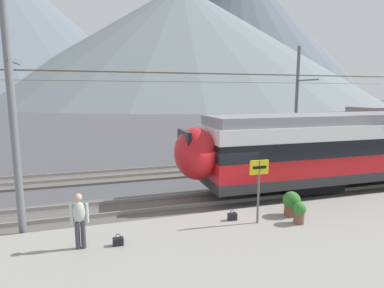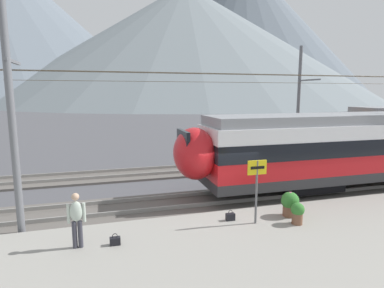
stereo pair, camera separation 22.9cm
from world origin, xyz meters
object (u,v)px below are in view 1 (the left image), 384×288
at_px(catenary_mast_far_side, 298,101).
at_px(handbag_near_sign, 232,217).
at_px(passenger_walking, 79,218).
at_px(potted_plant_platform_edge, 291,202).
at_px(catenary_mast_west, 13,116).
at_px(platform_sign, 259,177).
at_px(potted_plant_by_shelter, 299,211).
at_px(handbag_beside_passenger, 118,241).

height_order(catenary_mast_far_side, handbag_near_sign, catenary_mast_far_side).
xyz_separation_m(passenger_walking, handbag_near_sign, (5.19, 0.66, -0.81)).
distance_m(catenary_mast_far_side, potted_plant_platform_edge, 13.74).
xyz_separation_m(handbag_near_sign, potted_plant_platform_edge, (2.30, -0.23, 0.39)).
height_order(catenary_mast_west, platform_sign, catenary_mast_west).
distance_m(passenger_walking, potted_plant_by_shelter, 7.35).
relative_size(catenary_mast_far_side, passenger_walking, 22.61).
height_order(catenary_mast_west, passenger_walking, catenary_mast_west).
distance_m(handbag_beside_passenger, potted_plant_platform_edge, 6.46).
bearing_deg(handbag_beside_passenger, potted_plant_platform_edge, 5.05).
relative_size(catenary_mast_far_side, potted_plant_by_shelter, 49.40).
bearing_deg(platform_sign, potted_plant_platform_edge, 9.21).
height_order(handbag_beside_passenger, potted_plant_by_shelter, potted_plant_by_shelter).
bearing_deg(handbag_near_sign, potted_plant_platform_edge, -5.69).
distance_m(platform_sign, potted_plant_by_shelter, 1.91).
relative_size(passenger_walking, handbag_beside_passenger, 4.59).
bearing_deg(platform_sign, handbag_beside_passenger, -176.29).
relative_size(handbag_beside_passenger, potted_plant_by_shelter, 0.48).
xyz_separation_m(platform_sign, handbag_beside_passenger, (-4.88, -0.32, -1.55)).
distance_m(platform_sign, potted_plant_platform_edge, 1.94).
relative_size(handbag_near_sign, potted_plant_platform_edge, 0.42).
distance_m(catenary_mast_west, handbag_beside_passenger, 5.27).
bearing_deg(platform_sign, catenary_mast_west, 166.76).
bearing_deg(potted_plant_platform_edge, potted_plant_by_shelter, -102.61).
distance_m(platform_sign, passenger_walking, 6.00).
bearing_deg(catenary_mast_far_side, potted_plant_by_shelter, -124.02).
xyz_separation_m(catenary_mast_far_side, potted_plant_platform_edge, (-7.66, -10.86, -3.48)).
bearing_deg(passenger_walking, potted_plant_by_shelter, -2.23).
distance_m(passenger_walking, handbag_near_sign, 5.29).
xyz_separation_m(catenary_mast_west, potted_plant_platform_edge, (9.44, -1.61, -3.34)).
bearing_deg(catenary_mast_far_side, potted_plant_platform_edge, -125.18).
height_order(catenary_mast_west, handbag_near_sign, catenary_mast_west).
bearing_deg(potted_plant_by_shelter, passenger_walking, 177.77).
distance_m(handbag_beside_passenger, handbag_near_sign, 4.19).
xyz_separation_m(handbag_beside_passenger, handbag_near_sign, (4.12, 0.80, 0.01)).
bearing_deg(platform_sign, passenger_walking, -178.22).
bearing_deg(catenary_mast_west, handbag_beside_passenger, -35.74).
xyz_separation_m(catenary_mast_west, handbag_near_sign, (7.14, -1.38, -3.72)).
distance_m(catenary_mast_far_side, handbag_beside_passenger, 18.54).
distance_m(catenary_mast_west, passenger_walking, 4.06).
bearing_deg(catenary_mast_far_side, catenary_mast_west, -151.58).
bearing_deg(passenger_walking, handbag_beside_passenger, -6.98).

